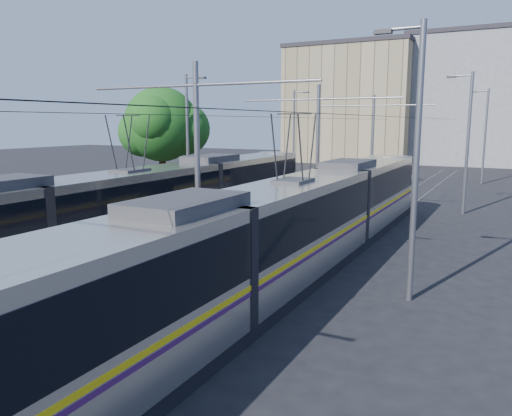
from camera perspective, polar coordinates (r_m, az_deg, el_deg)
The scene contains 13 objects.
ground at distance 13.15m, azimuth -27.08°, elevation -14.82°, with size 160.00×160.00×0.00m, color black.
platform at distance 26.23m, azimuth 4.57°, elevation -1.43°, with size 4.00×50.00×0.30m, color gray.
tactile_strip_left at distance 26.79m, azimuth 1.72°, elevation -0.83°, with size 0.70×50.00×0.01m, color gray.
tactile_strip_right at distance 25.68m, azimuth 7.55°, elevation -1.38°, with size 0.70×50.00×0.01m, color gray.
rails at distance 26.26m, azimuth 4.57°, elevation -1.72°, with size 8.71×70.00×0.03m.
tram_left at distance 20.74m, azimuth -14.01°, elevation -0.31°, with size 2.43×29.54×5.50m.
tram_right at distance 16.60m, azimuth 4.20°, elevation -1.99°, with size 2.43×30.03×5.50m.
catenary at distance 23.15m, azimuth 1.93°, elevation 8.01°, with size 9.20×70.00×7.00m.
street_lamps at distance 29.47m, azimuth 7.76°, elevation 7.64°, with size 15.18×38.22×8.00m.
shelter at distance 21.83m, azimuth 1.94°, elevation 0.17°, with size 1.00×1.28×2.47m.
tree at distance 32.00m, azimuth -10.12°, elevation 9.23°, with size 5.10×4.72×7.41m.
building_left at distance 69.68m, azimuth 11.11°, elevation 11.56°, with size 16.32×12.24×15.21m.
building_centre at distance 70.87m, azimuth 24.82°, elevation 11.17°, with size 18.36×14.28×16.06m.
Camera 1 is at (10.03, -6.70, 5.24)m, focal length 35.00 mm.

